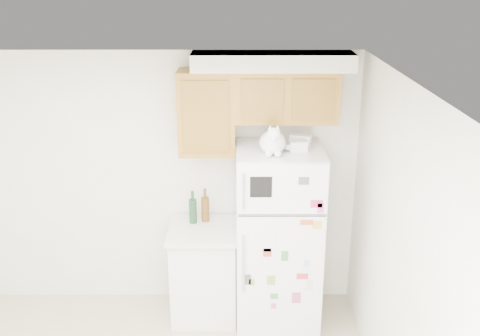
{
  "coord_description": "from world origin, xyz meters",
  "views": [
    {
      "loc": [
        0.78,
        -3.02,
        3.18
      ],
      "look_at": [
        0.79,
        1.55,
        1.55
      ],
      "focal_mm": 42.0,
      "sensor_mm": 36.0,
      "label": 1
    }
  ],
  "objects_px": {
    "refrigerator": "(278,238)",
    "storage_box_front": "(298,146)",
    "base_counter": "(204,271)",
    "storage_box_back": "(301,140)",
    "bottle_green": "(193,207)",
    "cat": "(273,142)",
    "bottle_amber": "(205,205)"
  },
  "relations": [
    {
      "from": "refrigerator",
      "to": "storage_box_front",
      "type": "distance_m",
      "value": 0.91
    },
    {
      "from": "base_counter",
      "to": "storage_box_front",
      "type": "bearing_deg",
      "value": -7.35
    },
    {
      "from": "storage_box_back",
      "to": "bottle_green",
      "type": "distance_m",
      "value": 1.19
    },
    {
      "from": "refrigerator",
      "to": "cat",
      "type": "height_order",
      "value": "cat"
    },
    {
      "from": "base_counter",
      "to": "bottle_green",
      "type": "xyz_separation_m",
      "value": [
        -0.1,
        0.11,
        0.62
      ]
    },
    {
      "from": "cat",
      "to": "bottle_amber",
      "type": "height_order",
      "value": "cat"
    },
    {
      "from": "cat",
      "to": "storage_box_front",
      "type": "relative_size",
      "value": 2.68
    },
    {
      "from": "base_counter",
      "to": "bottle_amber",
      "type": "bearing_deg",
      "value": 84.44
    },
    {
      "from": "storage_box_front",
      "to": "bottle_amber",
      "type": "relative_size",
      "value": 0.46
    },
    {
      "from": "refrigerator",
      "to": "bottle_green",
      "type": "relative_size",
      "value": 5.35
    },
    {
      "from": "base_counter",
      "to": "bottle_amber",
      "type": "xyz_separation_m",
      "value": [
        0.01,
        0.14,
        0.62
      ]
    },
    {
      "from": "base_counter",
      "to": "cat",
      "type": "height_order",
      "value": "cat"
    },
    {
      "from": "storage_box_back",
      "to": "bottle_amber",
      "type": "bearing_deg",
      "value": -169.88
    },
    {
      "from": "base_counter",
      "to": "cat",
      "type": "bearing_deg",
      "value": -17.1
    },
    {
      "from": "refrigerator",
      "to": "storage_box_front",
      "type": "height_order",
      "value": "storage_box_front"
    },
    {
      "from": "bottle_amber",
      "to": "base_counter",
      "type": "bearing_deg",
      "value": -95.56
    },
    {
      "from": "bottle_green",
      "to": "cat",
      "type": "bearing_deg",
      "value": -22.54
    },
    {
      "from": "storage_box_front",
      "to": "bottle_green",
      "type": "xyz_separation_m",
      "value": [
        -0.94,
        0.22,
        -0.67
      ]
    },
    {
      "from": "base_counter",
      "to": "storage_box_back",
      "type": "bearing_deg",
      "value": 3.38
    },
    {
      "from": "storage_box_front",
      "to": "base_counter",
      "type": "bearing_deg",
      "value": 166.06
    },
    {
      "from": "refrigerator",
      "to": "storage_box_front",
      "type": "relative_size",
      "value": 11.33
    },
    {
      "from": "cat",
      "to": "bottle_amber",
      "type": "xyz_separation_m",
      "value": [
        -0.6,
        0.33,
        -0.72
      ]
    },
    {
      "from": "bottle_amber",
      "to": "bottle_green",
      "type": "bearing_deg",
      "value": -162.02
    },
    {
      "from": "cat",
      "to": "storage_box_front",
      "type": "distance_m",
      "value": 0.24
    },
    {
      "from": "base_counter",
      "to": "storage_box_front",
      "type": "relative_size",
      "value": 6.13
    },
    {
      "from": "refrigerator",
      "to": "storage_box_back",
      "type": "height_order",
      "value": "storage_box_back"
    },
    {
      "from": "cat",
      "to": "storage_box_back",
      "type": "bearing_deg",
      "value": 42.84
    },
    {
      "from": "bottle_amber",
      "to": "cat",
      "type": "bearing_deg",
      "value": -29.02
    },
    {
      "from": "base_counter",
      "to": "bottle_amber",
      "type": "relative_size",
      "value": 2.83
    },
    {
      "from": "cat",
      "to": "bottle_green",
      "type": "distance_m",
      "value": 1.06
    },
    {
      "from": "base_counter",
      "to": "cat",
      "type": "xyz_separation_m",
      "value": [
        0.62,
        -0.19,
        1.34
      ]
    },
    {
      "from": "base_counter",
      "to": "cat",
      "type": "relative_size",
      "value": 2.29
    }
  ]
}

